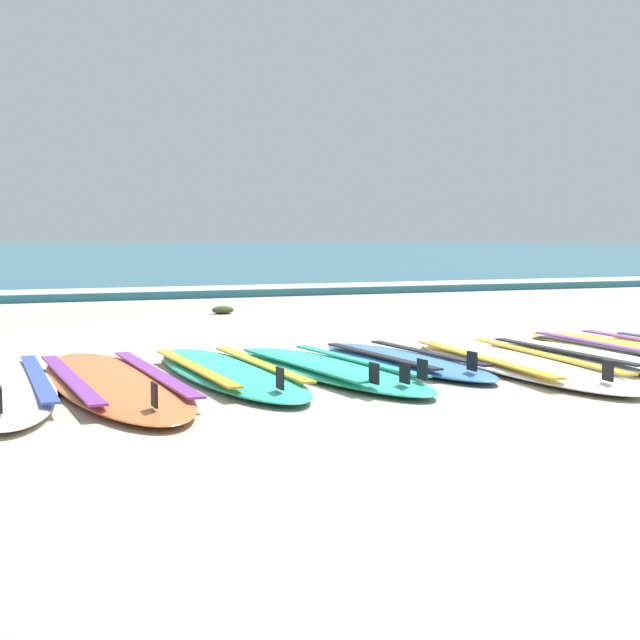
{
  "coord_description": "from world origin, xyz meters",
  "views": [
    {
      "loc": [
        -2.8,
        -4.85,
        0.84
      ],
      "look_at": [
        -0.49,
        0.98,
        0.25
      ],
      "focal_mm": 51.2,
      "sensor_mm": 36.0,
      "label": 1
    }
  ],
  "objects_px": {
    "surfboard_3": "(228,372)",
    "surfboard_5": "(403,360)",
    "surfboard_2": "(113,382)",
    "surfboard_4": "(328,368)",
    "surfboard_7": "(586,355)",
    "surfboard_6": "(514,363)",
    "surfboard_8": "(631,349)"
  },
  "relations": [
    {
      "from": "surfboard_2",
      "to": "surfboard_8",
      "type": "height_order",
      "value": "same"
    },
    {
      "from": "surfboard_4",
      "to": "surfboard_6",
      "type": "relative_size",
      "value": 0.87
    },
    {
      "from": "surfboard_5",
      "to": "surfboard_8",
      "type": "xyz_separation_m",
      "value": [
        1.74,
        -0.09,
        -0.0
      ]
    },
    {
      "from": "surfboard_5",
      "to": "surfboard_6",
      "type": "xyz_separation_m",
      "value": [
        0.6,
        -0.36,
        -0.0
      ]
    },
    {
      "from": "surfboard_5",
      "to": "surfboard_7",
      "type": "distance_m",
      "value": 1.26
    },
    {
      "from": "surfboard_4",
      "to": "surfboard_7",
      "type": "relative_size",
      "value": 1.05
    },
    {
      "from": "surfboard_5",
      "to": "surfboard_8",
      "type": "relative_size",
      "value": 0.82
    },
    {
      "from": "surfboard_2",
      "to": "surfboard_3",
      "type": "distance_m",
      "value": 0.7
    },
    {
      "from": "surfboard_3",
      "to": "surfboard_7",
      "type": "bearing_deg",
      "value": -4.24
    },
    {
      "from": "surfboard_3",
      "to": "surfboard_5",
      "type": "bearing_deg",
      "value": 3.12
    },
    {
      "from": "surfboard_5",
      "to": "surfboard_8",
      "type": "distance_m",
      "value": 1.74
    },
    {
      "from": "surfboard_6",
      "to": "surfboard_8",
      "type": "bearing_deg",
      "value": 13.28
    },
    {
      "from": "surfboard_2",
      "to": "surfboard_7",
      "type": "distance_m",
      "value": 3.1
    },
    {
      "from": "surfboard_3",
      "to": "surfboard_7",
      "type": "height_order",
      "value": "same"
    },
    {
      "from": "surfboard_3",
      "to": "surfboard_8",
      "type": "relative_size",
      "value": 0.94
    },
    {
      "from": "surfboard_8",
      "to": "surfboard_3",
      "type": "bearing_deg",
      "value": 179.55
    },
    {
      "from": "surfboard_2",
      "to": "surfboard_8",
      "type": "bearing_deg",
      "value": 1.47
    },
    {
      "from": "surfboard_3",
      "to": "surfboard_8",
      "type": "height_order",
      "value": "same"
    },
    {
      "from": "surfboard_3",
      "to": "surfboard_4",
      "type": "distance_m",
      "value": 0.61
    },
    {
      "from": "surfboard_6",
      "to": "surfboard_8",
      "type": "height_order",
      "value": "same"
    },
    {
      "from": "surfboard_4",
      "to": "surfboard_8",
      "type": "relative_size",
      "value": 0.93
    },
    {
      "from": "surfboard_2",
      "to": "surfboard_4",
      "type": "relative_size",
      "value": 1.16
    },
    {
      "from": "surfboard_2",
      "to": "surfboard_8",
      "type": "relative_size",
      "value": 1.07
    },
    {
      "from": "surfboard_2",
      "to": "surfboard_5",
      "type": "height_order",
      "value": "same"
    },
    {
      "from": "surfboard_3",
      "to": "surfboard_6",
      "type": "xyz_separation_m",
      "value": [
        1.78,
        -0.29,
        -0.0
      ]
    },
    {
      "from": "surfboard_6",
      "to": "surfboard_4",
      "type": "bearing_deg",
      "value": 170.69
    },
    {
      "from": "surfboard_3",
      "to": "surfboard_5",
      "type": "relative_size",
      "value": 1.15
    },
    {
      "from": "surfboard_2",
      "to": "surfboard_4",
      "type": "xyz_separation_m",
      "value": [
        1.28,
        0.02,
        0.0
      ]
    },
    {
      "from": "surfboard_5",
      "to": "surfboard_7",
      "type": "xyz_separation_m",
      "value": [
        1.23,
        -0.24,
        -0.0
      ]
    },
    {
      "from": "surfboard_4",
      "to": "surfboard_6",
      "type": "bearing_deg",
      "value": -9.31
    },
    {
      "from": "surfboard_2",
      "to": "surfboard_5",
      "type": "bearing_deg",
      "value": 5.5
    },
    {
      "from": "surfboard_2",
      "to": "surfboard_4",
      "type": "height_order",
      "value": "same"
    }
  ]
}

